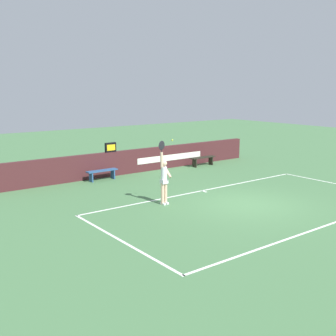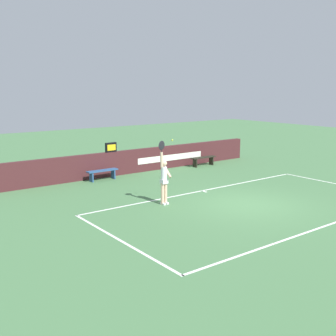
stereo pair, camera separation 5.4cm
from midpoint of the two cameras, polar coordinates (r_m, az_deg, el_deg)
The scene contains 8 objects.
ground_plane at distance 15.79m, azimuth 11.01°, elevation -4.92°, with size 60.00×60.00×0.00m, color #467446.
court_lines at distance 15.62m, azimuth 11.75°, elevation -5.12°, with size 11.48×5.80×0.00m.
back_wall at distance 21.27m, azimuth -4.07°, elevation 1.02°, with size 14.73×0.31×1.18m.
speed_display at distance 20.34m, azimuth -7.79°, elevation 2.83°, with size 0.57×0.13×0.47m.
tennis_player at distance 15.27m, azimuth -0.45°, elevation -1.42°, with size 0.44×0.43×2.41m.
tennis_ball at distance 15.04m, azimuth 0.70°, elevation 3.85°, with size 0.07×0.07×0.07m.
courtside_bench_near at distance 22.95m, azimuth 4.95°, elevation 1.24°, with size 1.58×0.38×0.51m.
courtside_bench_far at distance 19.60m, azimuth -8.93°, elevation -0.61°, with size 1.52×0.37×0.49m.
Camera 2 is at (-11.34, -10.10, 4.30)m, focal length 44.32 mm.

